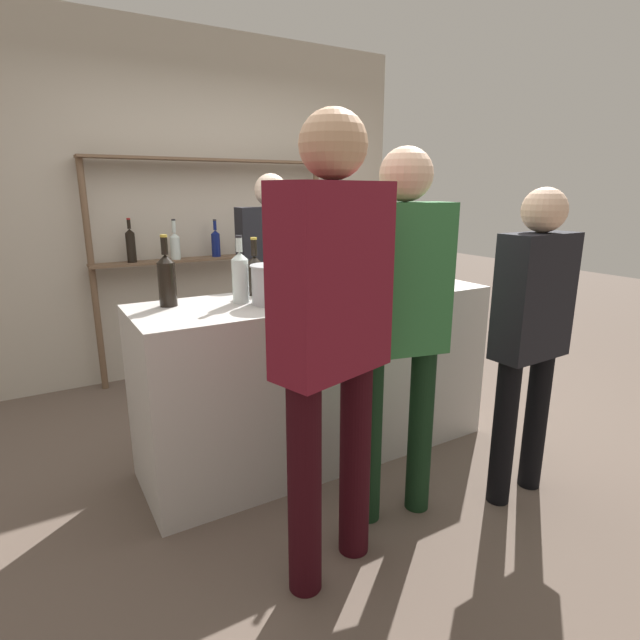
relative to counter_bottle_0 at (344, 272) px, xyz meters
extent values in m
plane|color=brown|center=(-0.15, 0.01, -1.09)|extent=(16.00, 16.00, 0.00)
cube|color=#B7B2AD|center=(-0.15, 0.01, -0.61)|extent=(2.05, 0.63, 0.97)
cube|color=#B2A899|center=(-0.15, 1.93, 0.31)|extent=(3.65, 0.12, 2.80)
cylinder|color=brown|center=(-1.13, 1.75, -0.20)|extent=(0.05, 0.05, 1.79)
cylinder|color=brown|center=(0.83, 1.75, -0.20)|extent=(0.05, 0.05, 1.79)
cube|color=brown|center=(-0.15, 1.75, 0.69)|extent=(2.01, 0.18, 0.02)
cube|color=brown|center=(-0.15, 1.75, -0.11)|extent=(2.01, 0.18, 0.02)
cylinder|color=black|center=(-0.83, 1.75, 0.01)|extent=(0.07, 0.07, 0.23)
cone|color=black|center=(-0.83, 1.75, 0.14)|extent=(0.07, 0.07, 0.03)
cylinder|color=black|center=(-0.83, 1.75, 0.19)|extent=(0.03, 0.03, 0.07)
cylinder|color=maroon|center=(-0.83, 1.75, 0.24)|extent=(0.03, 0.03, 0.01)
cylinder|color=silver|center=(-0.49, 1.75, -0.01)|extent=(0.08, 0.08, 0.18)
cone|color=silver|center=(-0.49, 1.75, 0.10)|extent=(0.08, 0.08, 0.04)
cylinder|color=silver|center=(-0.49, 1.75, 0.16)|extent=(0.03, 0.03, 0.10)
cylinder|color=#232328|center=(-0.49, 1.75, 0.22)|extent=(0.03, 0.03, 0.01)
cylinder|color=#0F1956|center=(-0.15, 1.75, 0.00)|extent=(0.07, 0.07, 0.19)
cone|color=#0F1956|center=(-0.15, 1.75, 0.11)|extent=(0.07, 0.07, 0.03)
cylinder|color=#0F1956|center=(-0.15, 1.75, 0.16)|extent=(0.03, 0.03, 0.08)
cylinder|color=#232328|center=(-0.15, 1.75, 0.21)|extent=(0.03, 0.03, 0.01)
cylinder|color=black|center=(0.19, 1.75, -0.01)|extent=(0.08, 0.08, 0.19)
cone|color=black|center=(0.19, 1.75, 0.10)|extent=(0.08, 0.08, 0.04)
cylinder|color=black|center=(0.19, 1.75, 0.16)|extent=(0.03, 0.03, 0.08)
cylinder|color=maroon|center=(0.19, 1.75, 0.21)|extent=(0.03, 0.03, 0.01)
cylinder|color=#0F1956|center=(0.54, 1.75, 0.01)|extent=(0.08, 0.08, 0.21)
cone|color=#0F1956|center=(0.54, 1.75, 0.13)|extent=(0.08, 0.08, 0.03)
cylinder|color=#0F1956|center=(0.54, 1.75, 0.19)|extent=(0.03, 0.03, 0.08)
cylinder|color=gold|center=(0.54, 1.75, 0.23)|extent=(0.03, 0.03, 0.01)
cylinder|color=brown|center=(0.00, 0.00, -0.03)|extent=(0.09, 0.09, 0.19)
cone|color=brown|center=(0.00, 0.00, 0.09)|extent=(0.09, 0.09, 0.04)
cylinder|color=brown|center=(0.00, 0.00, 0.14)|extent=(0.03, 0.03, 0.08)
cylinder|color=maroon|center=(0.00, 0.00, 0.19)|extent=(0.03, 0.03, 0.01)
cylinder|color=black|center=(0.11, -0.10, 0.00)|extent=(0.07, 0.07, 0.24)
cone|color=black|center=(0.11, -0.10, 0.13)|extent=(0.07, 0.07, 0.03)
cylinder|color=black|center=(0.11, -0.10, 0.20)|extent=(0.03, 0.03, 0.09)
cylinder|color=#232328|center=(0.11, -0.10, 0.25)|extent=(0.03, 0.03, 0.01)
cylinder|color=silver|center=(-0.60, 0.06, -0.01)|extent=(0.09, 0.09, 0.23)
cone|color=silver|center=(-0.60, 0.06, 0.12)|extent=(0.09, 0.09, 0.04)
cylinder|color=silver|center=(-0.60, 0.06, 0.18)|extent=(0.03, 0.03, 0.07)
cylinder|color=#232328|center=(-0.60, 0.06, 0.22)|extent=(0.03, 0.03, 0.01)
cylinder|color=black|center=(-0.46, 0.20, -0.03)|extent=(0.09, 0.09, 0.18)
cone|color=black|center=(-0.46, 0.20, 0.08)|extent=(0.09, 0.09, 0.04)
cylinder|color=black|center=(-0.46, 0.20, 0.14)|extent=(0.03, 0.03, 0.09)
cylinder|color=gold|center=(-0.46, 0.20, 0.19)|extent=(0.03, 0.03, 0.01)
cylinder|color=black|center=(-0.95, 0.17, -0.01)|extent=(0.09, 0.09, 0.22)
cone|color=black|center=(-0.95, 0.17, 0.12)|extent=(0.09, 0.09, 0.04)
cylinder|color=black|center=(-0.95, 0.17, 0.18)|extent=(0.03, 0.03, 0.09)
cylinder|color=gold|center=(-0.95, 0.17, 0.23)|extent=(0.04, 0.04, 0.01)
cylinder|color=brown|center=(0.45, 0.00, -0.01)|extent=(0.09, 0.09, 0.22)
cone|color=brown|center=(0.45, 0.00, 0.11)|extent=(0.09, 0.09, 0.04)
cylinder|color=brown|center=(0.45, 0.00, 0.18)|extent=(0.03, 0.03, 0.09)
cylinder|color=gold|center=(0.45, 0.00, 0.23)|extent=(0.03, 0.03, 0.01)
cylinder|color=silver|center=(-0.21, 0.05, -0.12)|extent=(0.06, 0.06, 0.00)
cylinder|color=silver|center=(-0.21, 0.05, -0.08)|extent=(0.01, 0.01, 0.07)
cone|color=silver|center=(-0.21, 0.05, -0.01)|extent=(0.07, 0.07, 0.08)
cylinder|color=#B2B2B7|center=(-0.47, -0.05, -0.02)|extent=(0.22, 0.22, 0.19)
cylinder|color=#B2B2B7|center=(-0.47, -0.05, 0.08)|extent=(0.23, 0.23, 0.01)
cylinder|color=silver|center=(0.07, 0.14, -0.04)|extent=(0.11, 0.11, 0.16)
sphere|color=tan|center=(0.06, 0.15, -0.04)|extent=(0.02, 0.02, 0.02)
sphere|color=tan|center=(0.03, 0.11, -0.07)|extent=(0.02, 0.02, 0.02)
sphere|color=tan|center=(0.10, 0.11, -0.07)|extent=(0.02, 0.02, 0.02)
sphere|color=tan|center=(0.10, 0.16, -0.05)|extent=(0.02, 0.02, 0.02)
sphere|color=tan|center=(0.04, 0.16, -0.04)|extent=(0.02, 0.02, 0.02)
cylinder|color=black|center=(-0.01, -0.71, -0.68)|extent=(0.12, 0.12, 0.83)
cylinder|color=black|center=(-0.27, -0.65, -0.68)|extent=(0.12, 0.12, 0.83)
cube|color=#2D6B38|center=(-0.14, -0.68, 0.07)|extent=(0.45, 0.27, 0.66)
sphere|color=#DBB293|center=(-0.14, -0.68, 0.51)|extent=(0.23, 0.23, 0.23)
cylinder|color=black|center=(-0.46, -0.80, -0.65)|extent=(0.13, 0.13, 0.88)
cylinder|color=black|center=(-0.75, -0.89, -0.65)|extent=(0.13, 0.13, 0.88)
cube|color=maroon|center=(-0.60, -0.84, 0.13)|extent=(0.51, 0.33, 0.70)
sphere|color=tan|center=(-0.60, -0.84, 0.60)|extent=(0.24, 0.24, 0.24)
cylinder|color=black|center=(0.64, -0.87, -0.72)|extent=(0.11, 0.11, 0.76)
cylinder|color=black|center=(0.38, -0.88, -0.72)|extent=(0.11, 0.11, 0.76)
cube|color=black|center=(0.51, -0.88, -0.04)|extent=(0.41, 0.19, 0.60)
sphere|color=#DBB293|center=(0.51, -0.88, 0.36)|extent=(0.20, 0.20, 0.20)
cylinder|color=black|center=(-0.24, 0.76, -0.69)|extent=(0.13, 0.13, 0.80)
cylinder|color=black|center=(0.05, 0.73, -0.69)|extent=(0.13, 0.13, 0.80)
cube|color=black|center=(-0.10, 0.74, 0.02)|extent=(0.48, 0.25, 0.63)
sphere|color=beige|center=(-0.10, 0.74, 0.45)|extent=(0.22, 0.22, 0.22)
camera|label=1|loc=(-1.55, -2.35, 0.45)|focal=28.00mm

